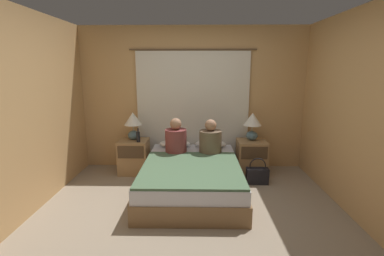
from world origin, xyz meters
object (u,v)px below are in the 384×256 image
Objects in this scene: person_right_in_bed at (210,140)px; pillow_right at (210,144)px; lamp_left at (133,123)px; pillow_left at (175,144)px; nightstand_left at (134,156)px; handbag_on_floor at (257,175)px; bed at (192,177)px; person_left_in_bed at (176,139)px; nightstand_right at (251,157)px; lamp_right at (252,123)px; beer_bottle_on_left_stand at (138,137)px.

pillow_right is at bearing 87.25° from person_right_in_bed.
pillow_left is (0.71, 0.03, -0.38)m from lamp_left.
nightstand_left is at bearing -176.72° from pillow_right.
pillow_right is at bearing 143.71° from handbag_on_floor.
bed is 3.47× the size of nightstand_left.
person_left_in_bed is (0.05, -0.35, 0.17)m from pillow_left.
person_right_in_bed is at bearing -13.94° from lamp_left.
pillow_right is (1.32, 0.03, -0.38)m from lamp_left.
nightstand_left is 1.00× the size of nightstand_right.
lamp_right is at bearing 0.00° from lamp_left.
pillow_right is at bearing 173.87° from nightstand_right.
person_left_in_bed is (-1.28, -0.32, -0.21)m from lamp_right.
bed is 0.70m from person_right_in_bed.
pillow_left is 0.39m from person_left_in_bed.
pillow_left is 0.64m from beer_bottle_on_left_stand.
lamp_right reaches higher than nightstand_left.
nightstand_left and nightstand_right have the same top height.
lamp_right is 0.88× the size of pillow_right.
lamp_left is 0.88× the size of pillow_left.
bed is 0.91m from pillow_right.
beer_bottle_on_left_stand reaches higher than nightstand_left.
person_right_in_bed reaches higher than beer_bottle_on_left_stand.
lamp_right is 1.38m from pillow_left.
person_right_in_bed reaches higher than nightstand_left.
bed is at bearing -69.19° from pillow_left.
nightstand_left reaches higher than bed.
handbag_on_floor is at bearing 15.52° from bed.
nightstand_left is 0.74m from pillow_left.
lamp_right reaches higher than bed.
nightstand_right is 1.34m from pillow_left.
lamp_left is 1.00× the size of lamp_right.
bed is 3.73× the size of pillow_right.
bed is 1.44m from lamp_right.
pillow_right reaches higher than handbag_on_floor.
lamp_left is (-0.00, 0.05, 0.59)m from nightstand_left.
lamp_right is 0.82m from person_right_in_bed.
nightstand_right is 0.74m from pillow_right.
lamp_left is at bearing -177.71° from pillow_left.
person_left_in_bed is 1.03× the size of person_right_in_bed.
nightstand_right is 2.11m from lamp_left.
person_right_in_bed is at bearing 57.60° from bed.
person_right_in_bed is at bearing -155.82° from lamp_right.
beer_bottle_on_left_stand is (-0.90, 0.62, 0.45)m from bed.
nightstand_left reaches higher than pillow_right.
nightstand_right is at bearing -6.13° from pillow_right.
handbag_on_floor is (2.04, -0.50, -0.74)m from lamp_left.
lamp_right is 0.83× the size of person_left_in_bed.
beer_bottle_on_left_stand is at bearing -162.30° from pillow_left.
lamp_right is 1.33m from person_left_in_bed.
lamp_left is (-1.01, 0.78, 0.66)m from bed.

